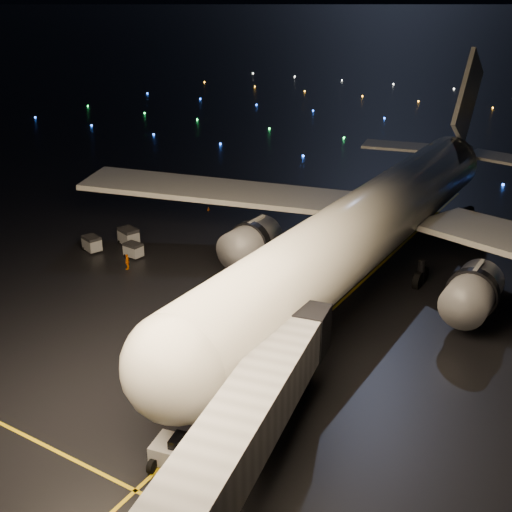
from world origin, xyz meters
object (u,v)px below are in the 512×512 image
(pushback_tug, at_px, (184,451))
(baggage_cart_2, at_px, (129,237))
(airliner, at_px, (387,175))
(baggage_cart_1, at_px, (133,250))
(baggage_cart_0, at_px, (92,244))
(crew_c, at_px, (127,262))
(belt_loader, at_px, (154,351))

(pushback_tug, bearing_deg, baggage_cart_2, 125.33)
(airliner, height_order, baggage_cart_1, airliner)
(airliner, bearing_deg, baggage_cart_0, -156.53)
(crew_c, bearing_deg, airliner, 96.04)
(pushback_tug, bearing_deg, belt_loader, 127.42)
(pushback_tug, distance_m, crew_c, 29.23)
(belt_loader, xyz_separation_m, baggage_cart_1, (-15.51, 15.17, -0.75))
(crew_c, height_order, baggage_cart_2, baggage_cart_2)
(baggage_cart_0, height_order, baggage_cart_1, baggage_cart_0)
(airliner, relative_size, crew_c, 41.98)
(belt_loader, height_order, baggage_cart_2, belt_loader)
(crew_c, distance_m, baggage_cart_2, 6.57)
(crew_c, relative_size, baggage_cart_0, 0.82)
(airliner, bearing_deg, pushback_tug, -88.48)
(belt_loader, bearing_deg, airliner, 91.39)
(belt_loader, bearing_deg, pushback_tug, -24.21)
(belt_loader, bearing_deg, crew_c, 154.70)
(crew_c, xyz_separation_m, baggage_cart_1, (-1.53, 2.60, -0.03))
(airliner, xyz_separation_m, baggage_cart_1, (-22.59, -10.79, -8.72))
(baggage_cart_0, bearing_deg, baggage_cart_1, 29.49)
(airliner, xyz_separation_m, baggage_cart_0, (-27.41, -11.83, -8.66))
(baggage_cart_0, xyz_separation_m, baggage_cart_1, (4.82, 1.04, -0.06))
(baggage_cart_0, bearing_deg, pushback_tug, -19.27)
(baggage_cart_1, xyz_separation_m, baggage_cart_2, (-2.77, 2.37, 0.16))
(pushback_tug, bearing_deg, crew_c, 126.72)
(belt_loader, relative_size, baggage_cart_1, 3.48)
(airliner, bearing_deg, crew_c, -147.44)
(belt_loader, distance_m, baggage_cart_2, 25.35)
(belt_loader, height_order, baggage_cart_1, belt_loader)
(pushback_tug, distance_m, baggage_cart_2, 35.75)
(airliner, bearing_deg, baggage_cart_1, -154.34)
(airliner, relative_size, baggage_cart_1, 37.05)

